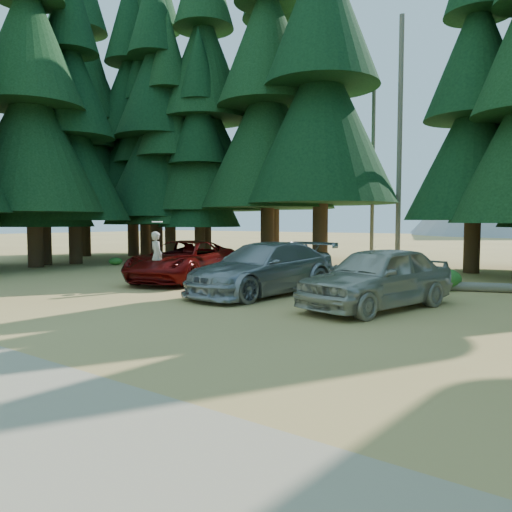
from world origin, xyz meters
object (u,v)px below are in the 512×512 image
object	(u,v)px
silver_minivan_right	(377,277)
frisbee_player	(157,255)
log_left	(268,271)
log_mid	(337,269)
silver_minivan_center	(263,268)
red_pickup	(183,261)

from	to	relation	value
silver_minivan_right	frisbee_player	bearing A→B (deg)	-161.87
log_left	log_mid	xyz separation A→B (m)	(2.02, 2.36, 0.01)
frisbee_player	log_left	world-z (taller)	frisbee_player
silver_minivan_right	log_mid	bearing A→B (deg)	137.73
silver_minivan_center	log_left	bearing A→B (deg)	129.59
red_pickup	silver_minivan_center	world-z (taller)	silver_minivan_center
log_left	log_mid	world-z (taller)	log_mid
red_pickup	log_left	bearing A→B (deg)	57.11
silver_minivan_center	log_mid	distance (m)	7.28
silver_minivan_center	silver_minivan_right	bearing A→B (deg)	1.27
silver_minivan_center	frisbee_player	world-z (taller)	frisbee_player
silver_minivan_center	log_left	xyz separation A→B (m)	(-3.21, 4.80, -0.66)
silver_minivan_center	silver_minivan_right	size ratio (longest dim) A/B	1.16
frisbee_player	log_mid	world-z (taller)	frisbee_player
silver_minivan_right	log_left	bearing A→B (deg)	157.85
red_pickup	silver_minivan_center	bearing A→B (deg)	-28.05
red_pickup	log_mid	distance (m)	7.04
red_pickup	log_mid	size ratio (longest dim) A/B	1.55
log_left	silver_minivan_right	bearing A→B (deg)	-47.31
red_pickup	silver_minivan_center	distance (m)	4.45
silver_minivan_right	log_mid	world-z (taller)	silver_minivan_right
log_left	log_mid	size ratio (longest dim) A/B	1.08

